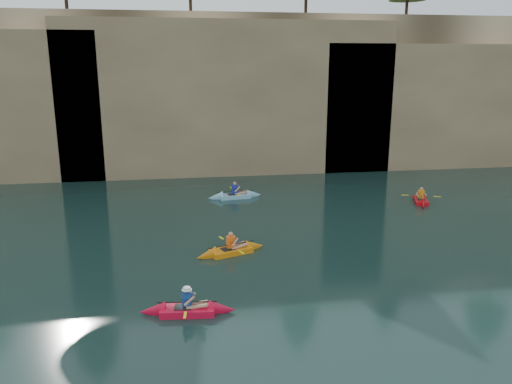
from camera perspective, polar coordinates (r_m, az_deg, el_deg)
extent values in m
plane|color=black|center=(16.29, -1.17, -14.94)|extent=(160.00, 160.00, 0.00)
cube|color=tan|center=(44.16, -6.68, 11.74)|extent=(70.00, 16.00, 12.00)
cube|color=#948059|center=(36.95, -2.99, 10.84)|extent=(24.00, 2.40, 11.40)
cube|color=#948059|center=(43.89, 24.34, 9.15)|extent=(26.00, 2.40, 9.84)
cube|color=black|center=(36.65, -12.18, 4.05)|extent=(3.50, 1.00, 3.20)
cube|color=black|center=(38.37, 9.21, 5.63)|extent=(5.00, 1.00, 4.50)
cube|color=red|center=(17.02, -7.83, -13.19)|extent=(2.50, 1.00, 0.28)
cone|color=red|center=(16.96, -3.87, -13.19)|extent=(0.93, 0.81, 0.73)
cone|color=red|center=(17.15, -11.75, -13.14)|extent=(0.93, 0.81, 0.73)
cube|color=black|center=(16.98, -8.36, -12.87)|extent=(0.59, 0.51, 0.04)
cube|color=navy|center=(16.85, -7.88, -12.06)|extent=(0.33, 0.23, 0.46)
sphere|color=tan|center=(16.70, -7.92, -11.04)|extent=(0.19, 0.19, 0.19)
cylinder|color=black|center=(16.89, -7.87, -12.36)|extent=(1.93, 0.23, 0.04)
cube|color=yellow|center=(17.67, -7.64, -11.09)|extent=(0.12, 0.43, 0.02)
cube|color=yellow|center=(16.12, -8.11, -13.74)|extent=(0.12, 0.43, 0.02)
cylinder|color=white|center=(16.69, -7.92, -10.93)|extent=(0.33, 0.33, 0.09)
cube|color=orange|center=(21.80, -2.88, -6.71)|extent=(2.61, 1.56, 0.27)
cone|color=orange|center=(22.30, -0.15, -6.20)|extent=(1.08, 0.99, 0.74)
cone|color=orange|center=(21.36, -5.73, -7.23)|extent=(1.08, 0.99, 0.74)
cube|color=black|center=(21.70, -3.24, -6.52)|extent=(0.67, 0.62, 0.04)
cube|color=orange|center=(21.66, -2.89, -5.74)|extent=(0.39, 0.32, 0.50)
sphere|color=tan|center=(21.54, -2.90, -4.85)|extent=(0.21, 0.21, 0.21)
cylinder|color=black|center=(21.70, -2.89, -6.03)|extent=(2.08, 0.77, 0.04)
cube|color=yellow|center=(22.55, -3.99, -5.25)|extent=(0.22, 0.42, 0.02)
cube|color=yellow|center=(20.87, -1.69, -6.88)|extent=(0.22, 0.42, 0.02)
cube|color=red|center=(31.28, 18.30, -0.89)|extent=(1.50, 2.50, 0.25)
cone|color=red|center=(32.36, 18.06, -0.37)|extent=(0.94, 1.03, 0.69)
cone|color=red|center=(30.20, 18.56, -1.44)|extent=(0.94, 1.03, 0.69)
cube|color=black|center=(31.11, 18.35, -0.79)|extent=(0.59, 0.66, 0.04)
cube|color=orange|center=(31.19, 18.35, -0.24)|extent=(0.30, 0.37, 0.46)
sphere|color=tan|center=(31.11, 18.40, 0.35)|extent=(0.19, 0.19, 0.19)
cylinder|color=black|center=(31.21, 18.34, -0.42)|extent=(0.73, 1.94, 0.04)
cube|color=yellow|center=(31.10, 16.66, -0.34)|extent=(0.42, 0.22, 0.02)
cube|color=yellow|center=(31.35, 20.01, -0.49)|extent=(0.42, 0.22, 0.02)
cube|color=#82BCD9|center=(30.63, -2.43, -0.44)|extent=(2.66, 1.10, 0.28)
cone|color=#82BCD9|center=(30.92, -0.24, -0.29)|extent=(1.00, 0.87, 0.77)
cone|color=#82BCD9|center=(30.39, -4.66, -0.60)|extent=(1.00, 0.87, 0.77)
cube|color=black|center=(30.57, -2.71, -0.26)|extent=(0.60, 0.54, 0.04)
cube|color=navy|center=(30.53, -2.44, 0.30)|extent=(0.37, 0.27, 0.52)
sphere|color=tan|center=(30.44, -2.45, 0.98)|extent=(0.22, 0.22, 0.22)
cylinder|color=black|center=(30.56, -2.44, 0.07)|extent=(2.27, 0.30, 0.04)
cube|color=yellow|center=(31.54, -2.88, 0.52)|extent=(0.13, 0.43, 0.02)
cube|color=yellow|center=(29.58, -1.97, -0.41)|extent=(0.13, 0.43, 0.02)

